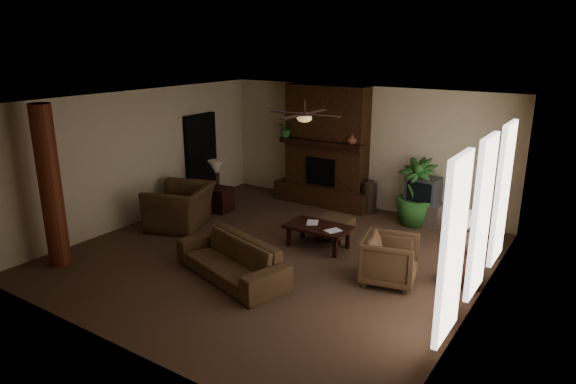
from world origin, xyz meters
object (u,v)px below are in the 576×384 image
Objects in this scene: side_table_left at (219,200)px; ottoman at (335,227)px; lamp_left at (216,169)px; sofa at (231,253)px; coffee_table at (318,228)px; floor_vase at (369,194)px; lamp_right at (467,225)px; tv_stand at (423,213)px; armchair_left at (180,200)px; side_table_right at (463,267)px; armchair_right at (390,258)px; log_column at (50,187)px; floor_plant at (415,206)px.

ottoman is at bearing 0.84° from side_table_left.
lamp_left is at bearing -178.15° from ottoman.
coffee_table is at bearing 90.21° from sofa.
floor_vase is 1.18× the size of lamp_right.
tv_stand is 1.31× the size of lamp_left.
armchair_left is 5.14m from tv_stand.
sofa is 3.48m from lamp_left.
ottoman is at bearing 166.30° from side_table_right.
lamp_right is (1.00, 0.62, 0.57)m from armchair_right.
log_column is 1.96× the size of floor_plant.
log_column is 7.05m from floor_plant.
coffee_table is at bearing 42.67° from log_column.
side_table_right is 0.73m from lamp_right.
armchair_left is at bearing -91.08° from side_table_left.
lamp_left is at bearing -157.60° from floor_plant.
lamp_left reaches higher than coffee_table.
ottoman is at bearing 1.85° from lamp_left.
armchair_left is 1.73× the size of floor_vase.
lamp_right is (2.69, -0.02, 0.63)m from coffee_table.
side_table_left is (-2.98, -0.04, 0.08)m from ottoman.
log_column is 6.95m from side_table_right.
armchair_left is 5.71m from side_table_right.
log_column is 6.55m from floor_vase.
coffee_table is 2.18× the size of side_table_right.
coffee_table is at bearing -110.41° from tv_stand.
sofa is 3.34× the size of lamp_right.
tv_stand is 0.59× the size of floor_plant.
coffee_table is (0.56, 1.89, -0.05)m from sofa.
side_table_left is at bearing 168.71° from coffee_table.
floor_plant is (-0.16, -0.12, 0.15)m from tv_stand.
log_column reaches higher than lamp_right.
armchair_left is 1.56× the size of armchair_right.
ottoman is 2.75m from side_table_right.
ottoman is (0.02, 0.63, -0.17)m from coffee_table.
side_table_right is at bearing -50.63° from tv_stand.
side_table_left is (-2.89, -1.82, -0.16)m from floor_vase.
sofa is 4.41m from floor_plant.
lamp_right reaches higher than floor_plant.
lamp_left is (-0.02, -0.05, 0.73)m from side_table_left.
log_column is 1.29× the size of sofa.
sofa is 3.95× the size of side_table_right.
side_table_left is at bearing -150.05° from tv_stand.
coffee_table is at bearing 55.93° from armchair_right.
coffee_table is 3.02m from side_table_left.
floor_plant is (1.14, -0.20, -0.03)m from floor_vase.
armchair_left is at bearing -174.07° from lamp_right.
side_table_left is at bearing 61.72° from armchair_right.
floor_plant reaches higher than floor_vase.
floor_plant is at bearing 56.28° from ottoman.
tv_stand is 1.31m from floor_vase.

